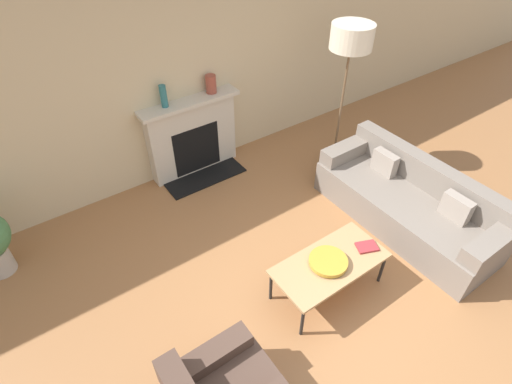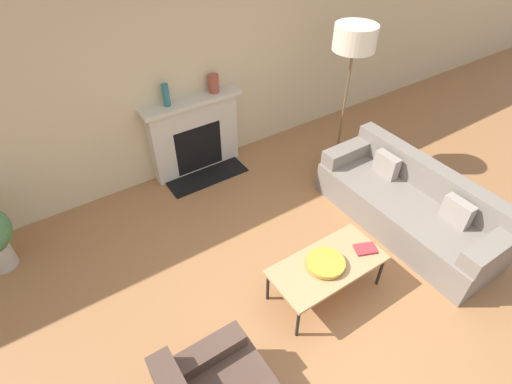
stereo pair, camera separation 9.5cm
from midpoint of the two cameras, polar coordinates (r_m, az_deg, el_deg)
The scene contains 10 objects.
ground_plane at distance 4.18m, azimuth 10.89°, elevation -17.07°, with size 18.00×18.00×0.00m, color #99663D.
wall_back at distance 5.22m, azimuth -11.62°, elevation 16.84°, with size 18.00×0.06×2.90m.
fireplace at distance 5.53m, azimuth -9.49°, elevation 7.71°, with size 1.36×0.59×1.08m.
couch at distance 5.07m, azimuth 20.41°, elevation -1.52°, with size 0.86×2.22×0.77m.
coffee_table at distance 4.03m, azimuth 9.84°, elevation -10.16°, with size 1.15×0.56×0.44m.
bowl at distance 3.96m, azimuth 9.60°, elevation -9.75°, with size 0.38×0.38×0.06m.
book at distance 4.20m, azimuth 14.93°, elevation -7.56°, with size 0.25×0.21×0.02m.
floor_lamp at distance 5.15m, azimuth 12.82°, elevation 19.70°, with size 0.51×0.51×1.98m.
mantel_vase_left at distance 5.10m, azimuth -13.61°, elevation 13.15°, with size 0.08×0.08×0.28m.
mantel_vase_center_left at distance 5.35m, azimuth -6.98°, elevation 15.06°, with size 0.14×0.14×0.24m.
Camera 1 is at (-1.91, -1.32, 3.49)m, focal length 28.00 mm.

